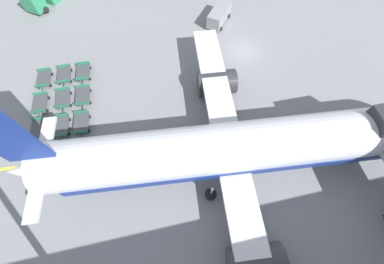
{
  "coord_description": "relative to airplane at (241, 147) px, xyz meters",
  "views": [
    {
      "loc": [
        21.55,
        -11.38,
        21.79
      ],
      "look_at": [
        10.92,
        -9.07,
        1.49
      ],
      "focal_mm": 22.0,
      "sensor_mm": 36.0,
      "label": 1
    }
  ],
  "objects": [
    {
      "name": "ground_plane",
      "position": [
        -14.21,
        5.48,
        -3.27
      ],
      "size": [
        500.0,
        500.0,
        0.0
      ],
      "primitive_type": "plane",
      "color": "gray"
    },
    {
      "name": "airplane",
      "position": [
        0.0,
        0.0,
        0.0
      ],
      "size": [
        31.77,
        39.46,
        13.49
      ],
      "color": "silver",
      "rests_on": "ground_plane"
    },
    {
      "name": "service_van",
      "position": [
        -20.37,
        3.91,
        -2.18
      ],
      "size": [
        4.69,
        4.21,
        2.02
      ],
      "color": "gray",
      "rests_on": "ground_plane"
    },
    {
      "name": "baggage_dolly_row_near_col_a",
      "position": [
        -14.4,
        -18.93,
        -2.8
      ],
      "size": [
        3.28,
        1.73,
        0.92
      ],
      "color": "#424449",
      "rests_on": "ground_plane"
    },
    {
      "name": "baggage_dolly_row_near_col_b",
      "position": [
        -10.85,
        -19.07,
        -2.8
      ],
      "size": [
        3.26,
        1.7,
        0.92
      ],
      "color": "#424449",
      "rests_on": "ground_plane"
    },
    {
      "name": "baggage_dolly_row_near_col_c",
      "position": [
        -7.43,
        -18.9,
        -2.8
      ],
      "size": [
        3.28,
        1.75,
        0.92
      ],
      "color": "#424449",
      "rests_on": "ground_plane"
    },
    {
      "name": "baggage_dolly_row_mid_a_col_a",
      "position": [
        -14.53,
        -16.64,
        -2.8
      ],
      "size": [
        3.26,
        1.68,
        0.92
      ],
      "color": "#424449",
      "rests_on": "ground_plane"
    },
    {
      "name": "baggage_dolly_row_mid_a_col_b",
      "position": [
        -10.98,
        -16.62,
        -2.8
      ],
      "size": [
        3.27,
        1.71,
        0.92
      ],
      "color": "#424449",
      "rests_on": "ground_plane"
    },
    {
      "name": "baggage_dolly_row_mid_a_col_c",
      "position": [
        -7.36,
        -16.68,
        -2.8
      ],
      "size": [
        3.27,
        1.72,
        0.92
      ],
      "color": "#424449",
      "rests_on": "ground_plane"
    },
    {
      "name": "baggage_dolly_row_mid_b_col_a",
      "position": [
        -14.47,
        -14.44,
        -2.8
      ],
      "size": [
        3.29,
        1.75,
        0.92
      ],
      "color": "#424449",
      "rests_on": "ground_plane"
    },
    {
      "name": "baggage_dolly_row_mid_b_col_b",
      "position": [
        -10.91,
        -14.46,
        -2.8
      ],
      "size": [
        3.27,
        1.71,
        0.92
      ],
      "color": "#424449",
      "rests_on": "ground_plane"
    },
    {
      "name": "baggage_dolly_row_mid_b_col_c",
      "position": [
        -7.32,
        -14.61,
        -2.8
      ],
      "size": [
        3.29,
        1.77,
        0.92
      ],
      "color": "#424449",
      "rests_on": "ground_plane"
    },
    {
      "name": "stand_guidance_stripe",
      "position": [
        -2.65,
        -8.13,
        -3.27
      ],
      "size": [
        3.45,
        33.51,
        0.01
      ],
      "color": "yellow",
      "rests_on": "ground_plane"
    }
  ]
}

